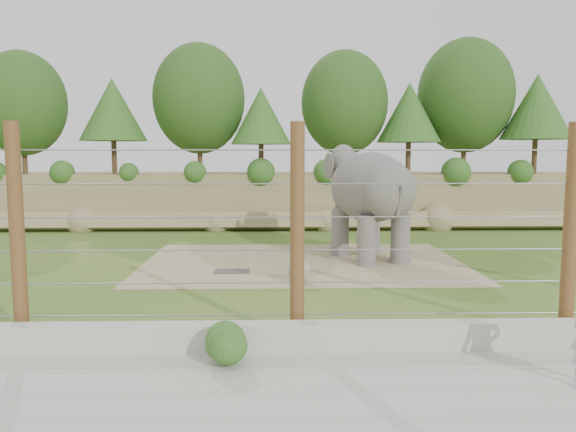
{
  "coord_description": "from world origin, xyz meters",
  "views": [
    {
      "loc": [
        -0.43,
        -14.51,
        3.43
      ],
      "look_at": [
        0.0,
        2.0,
        1.6
      ],
      "focal_mm": 35.0,
      "sensor_mm": 36.0,
      "label": 1
    }
  ],
  "objects": [
    {
      "name": "walkway",
      "position": [
        0.0,
        -7.0,
        0.01
      ],
      "size": [
        26.0,
        4.0,
        0.01
      ],
      "primitive_type": "cube",
      "color": "#B5B4A8",
      "rests_on": "ground"
    },
    {
      "name": "ground",
      "position": [
        0.0,
        0.0,
        0.0
      ],
      "size": [
        90.0,
        90.0,
        0.0
      ],
      "primitive_type": "plane",
      "color": "#345C17",
      "rests_on": "ground"
    },
    {
      "name": "barrier_fence",
      "position": [
        0.0,
        -4.5,
        2.0
      ],
      "size": [
        20.26,
        0.26,
        4.0
      ],
      "color": "#55371D",
      "rests_on": "ground"
    },
    {
      "name": "elephant",
      "position": [
        2.69,
        3.56,
        1.83
      ],
      "size": [
        3.24,
        4.9,
        3.66
      ],
      "primitive_type": null,
      "rotation": [
        0.0,
        0.0,
        0.31
      ],
      "color": "#58544F",
      "rests_on": "ground"
    },
    {
      "name": "retaining_wall",
      "position": [
        0.0,
        -5.0,
        0.25
      ],
      "size": [
        26.0,
        0.35,
        0.5
      ],
      "primitive_type": "cube",
      "color": "#B5B4A8",
      "rests_on": "ground"
    },
    {
      "name": "dirt_patch",
      "position": [
        0.5,
        3.0,
        0.01
      ],
      "size": [
        10.0,
        7.0,
        0.02
      ],
      "primitive_type": "cube",
      "color": "#8E8258",
      "rests_on": "ground"
    },
    {
      "name": "drain_grate",
      "position": [
        -1.64,
        1.57,
        0.04
      ],
      "size": [
        1.0,
        0.6,
        0.03
      ],
      "primitive_type": "cube",
      "color": "#262628",
      "rests_on": "dirt_patch"
    },
    {
      "name": "stone_ball",
      "position": [
        0.24,
        0.08,
        0.33
      ],
      "size": [
        0.63,
        0.63,
        0.63
      ],
      "primitive_type": "sphere",
      "color": "gray",
      "rests_on": "dirt_patch"
    },
    {
      "name": "back_embankment",
      "position": [
        0.59,
        12.68,
        3.97
      ],
      "size": [
        30.0,
        5.52,
        8.77
      ],
      "color": "#837250",
      "rests_on": "ground"
    },
    {
      "name": "walkway_shrub",
      "position": [
        -1.09,
        -5.8,
        0.37
      ],
      "size": [
        0.72,
        0.72,
        0.72
      ],
      "primitive_type": "sphere",
      "color": "#27571D",
      "rests_on": "walkway"
    }
  ]
}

